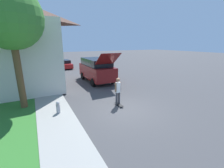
% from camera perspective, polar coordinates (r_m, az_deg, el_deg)
% --- Properties ---
extents(ground_plane, '(120.00, 120.00, 0.00)m').
position_cam_1_polar(ground_plane, '(8.79, 4.39, -9.55)').
color(ground_plane, '#3D3D3F').
extents(sidewalk, '(1.80, 80.00, 0.10)m').
position_cam_1_polar(sidewalk, '(13.25, -23.70, -1.94)').
color(sidewalk, gray).
rests_on(sidewalk, ground_plane).
extents(lawn_tree_near, '(3.27, 3.27, 6.51)m').
position_cam_1_polar(lawn_tree_near, '(9.67, -34.43, 20.08)').
color(lawn_tree_near, brown).
rests_on(lawn_tree_near, lawn).
extents(lawn_tree_far, '(3.82, 3.82, 7.39)m').
position_cam_1_polar(lawn_tree_far, '(16.15, -30.85, 19.84)').
color(lawn_tree_far, brown).
rests_on(lawn_tree_far, lawn).
extents(suv_parked, '(2.18, 5.69, 2.94)m').
position_cam_1_polar(suv_parked, '(14.77, -5.94, 5.65)').
color(suv_parked, maroon).
rests_on(suv_parked, ground_plane).
extents(car_down_street, '(1.89, 4.32, 1.24)m').
position_cam_1_polar(car_down_street, '(24.01, -17.76, 7.23)').
color(car_down_street, maroon).
rests_on(car_down_street, ground_plane).
extents(skateboarder, '(0.41, 0.23, 1.72)m').
position_cam_1_polar(skateboarder, '(8.99, 2.27, -2.40)').
color(skateboarder, '#38383D').
rests_on(skateboarder, ground_plane).
extents(skateboard, '(0.22, 0.78, 0.10)m').
position_cam_1_polar(skateboard, '(9.18, 2.68, -7.83)').
color(skateboard, black).
rests_on(skateboard, ground_plane).
extents(fire_hydrant, '(0.20, 0.20, 0.65)m').
position_cam_1_polar(fire_hydrant, '(8.48, -19.85, -8.39)').
color(fire_hydrant, '#99999E').
rests_on(fire_hydrant, sidewalk).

